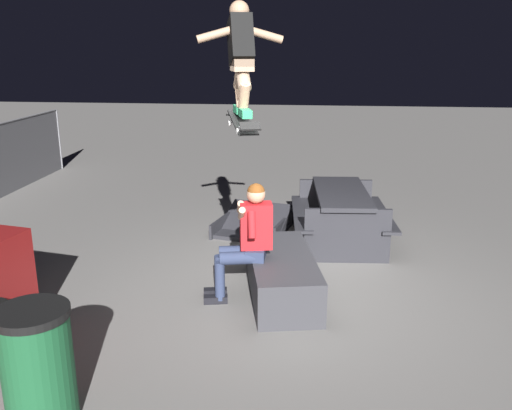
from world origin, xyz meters
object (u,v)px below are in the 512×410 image
Objects in this scene: ledge_box_main at (282,276)px; person_sitting_on_ledge at (246,236)px; trash_bin at (38,366)px; kicker_ramp at (253,227)px; skateboard at (242,122)px; picnic_table_back at (341,208)px; skater_airborne at (241,53)px.

person_sitting_on_ledge is at bearing 106.48° from ledge_box_main.
trash_bin is at bearing 150.71° from person_sitting_on_ledge.
person_sitting_on_ledge reaches higher than kicker_ramp.
trash_bin reaches higher than kicker_ramp.
person_sitting_on_ledge is 1.22m from skateboard.
kicker_ramp is 1.30× the size of trash_bin.
kicker_ramp is 0.67× the size of picnic_table_back.
picnic_table_back is 4.77m from trash_bin.
picnic_table_back is (1.84, -1.14, -1.44)m from skateboard.
picnic_table_back is at bearing -21.29° from ledge_box_main.
skater_airborne is at bearing 22.77° from person_sitting_on_ledge.
skateboard reaches higher than kicker_ramp.
ledge_box_main is at bearing 158.71° from picnic_table_back.
kicker_ramp is (2.13, 0.14, -1.87)m from skateboard.
ledge_box_main is 2.20m from kicker_ramp.
picnic_table_back is (1.83, -0.71, 0.26)m from ledge_box_main.
skateboard is at bearing -162.94° from skater_airborne.
person_sitting_on_ledge is 1.42× the size of trash_bin.
person_sitting_on_ledge is (-0.11, 0.38, 0.49)m from ledge_box_main.
skateboard is 0.86× the size of kicker_ramp.
skater_airborne is at bearing 85.29° from ledge_box_main.
ledge_box_main is at bearing -164.94° from kicker_ramp.
kicker_ramp is at bearing 15.06° from ledge_box_main.
kicker_ramp is at bearing 77.29° from picnic_table_back.
skateboard is at bearing 148.29° from picnic_table_back.
ledge_box_main is 1.98m from picnic_table_back.
ledge_box_main is 1.35× the size of kicker_ramp.
skateboard is 0.58× the size of picnic_table_back.
person_sitting_on_ledge is 0.73× the size of picnic_table_back.
picnic_table_back is at bearing -31.71° from skateboard.
picnic_table_back is at bearing -32.86° from skater_airborne.
trash_bin reaches higher than ledge_box_main.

